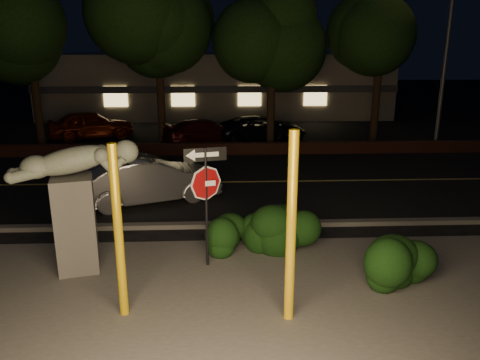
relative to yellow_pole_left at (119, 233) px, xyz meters
name	(u,v)px	position (x,y,z in m)	size (l,w,h in m)	color
ground	(216,162)	(1.57, 11.12, -1.53)	(90.00, 90.00, 0.00)	black
patio	(214,308)	(1.57, 0.12, -1.52)	(14.00, 6.00, 0.02)	#4C4944
road	(216,182)	(1.57, 8.12, -1.53)	(80.00, 8.00, 0.01)	black
lane_marking	(216,182)	(1.57, 8.12, -1.52)	(80.00, 0.12, 0.01)	tan
curb	(215,225)	(1.57, 4.02, -1.47)	(80.00, 0.25, 0.12)	#4C4944
brick_wall	(216,149)	(1.57, 12.42, -1.28)	(40.00, 0.35, 0.50)	#472016
parking_lot	(217,131)	(1.57, 18.12, -1.53)	(40.00, 12.00, 0.01)	black
building	(217,83)	(1.57, 26.11, 0.47)	(22.00, 10.20, 4.00)	#685E53
tree_far_a	(28,26)	(-6.43, 14.12, 3.81)	(4.60, 4.60, 7.43)	black
tree_far_b	(157,9)	(-0.93, 14.32, 4.52)	(5.20, 5.20, 8.41)	black
tree_far_c	(272,18)	(4.07, 13.92, 4.13)	(4.80, 4.80, 7.84)	black
tree_far_d	(382,25)	(9.07, 14.42, 3.88)	(4.40, 4.40, 7.42)	black
yellow_pole_left	(119,233)	(0.00, 0.00, 0.00)	(0.15, 0.15, 3.07)	gold
yellow_pole_right	(291,229)	(2.86, -0.26, 0.12)	(0.17, 0.17, 3.31)	yellow
signpost	(206,184)	(1.42, 1.82, 0.31)	(0.86, 0.23, 2.58)	black
sculpture	(75,194)	(-1.22, 1.78, 0.14)	(2.54, 1.22, 2.71)	#4C4944
hedge_center	(246,229)	(2.29, 2.56, -1.02)	(1.99, 0.93, 1.04)	black
hedge_right	(285,223)	(3.17, 2.61, -0.90)	(1.92, 1.03, 1.26)	black
hedge_far_right	(398,259)	(5.12, 0.79, -0.96)	(1.64, 1.03, 1.14)	black
streetlight	(444,26)	(11.40, 13.30, 3.82)	(1.27, 0.71, 8.99)	#49494E
silver_sedan	(147,180)	(-0.46, 6.17, -0.84)	(1.48, 4.24, 1.40)	#A3A3A7
parked_car_red	(91,125)	(-4.71, 16.29, -0.82)	(1.67, 4.16, 1.42)	maroon
parked_car_darkred	(206,132)	(1.08, 14.56, -0.93)	(1.68, 4.14, 1.20)	#400D0F
parked_car_dark	(261,129)	(3.74, 15.23, -0.92)	(2.04, 4.42, 1.23)	black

